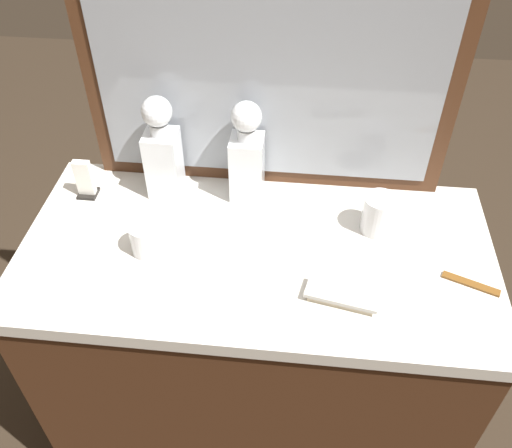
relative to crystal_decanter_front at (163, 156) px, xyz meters
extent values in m
plane|color=#2D2319|center=(0.26, -0.20, -1.02)|extent=(6.00, 6.00, 0.00)
cube|color=#472816|center=(0.26, -0.20, -0.58)|extent=(1.13, 0.57, 0.86)
cube|color=silver|center=(0.26, -0.20, -0.13)|extent=(1.16, 0.58, 0.04)
cube|color=#472816|center=(0.26, 0.08, 0.22)|extent=(0.93, 0.03, 0.67)
cube|color=gray|center=(0.26, 0.07, 0.22)|extent=(0.85, 0.01, 0.59)
cube|color=white|center=(0.00, 0.00, -0.02)|extent=(0.09, 0.09, 0.18)
cube|color=#8C4C14|center=(0.00, 0.00, -0.05)|extent=(0.07, 0.07, 0.12)
cylinder|color=white|center=(0.00, 0.00, 0.08)|extent=(0.05, 0.05, 0.03)
sphere|color=white|center=(0.00, 0.00, 0.13)|extent=(0.08, 0.08, 0.08)
cube|color=white|center=(0.22, 0.01, -0.03)|extent=(0.09, 0.09, 0.18)
cube|color=#8C4C14|center=(0.22, 0.01, -0.05)|extent=(0.07, 0.07, 0.12)
cylinder|color=white|center=(0.22, 0.01, 0.08)|extent=(0.05, 0.05, 0.03)
sphere|color=white|center=(0.22, 0.01, 0.13)|extent=(0.08, 0.08, 0.08)
cylinder|color=white|center=(0.56, -0.10, -0.06)|extent=(0.08, 0.08, 0.10)
cylinder|color=silver|center=(0.56, -0.10, -0.11)|extent=(0.08, 0.08, 0.01)
cylinder|color=white|center=(0.00, -0.23, -0.07)|extent=(0.08, 0.08, 0.08)
cylinder|color=silver|center=(0.00, -0.23, -0.11)|extent=(0.07, 0.07, 0.01)
cube|color=#B7A88C|center=(0.47, -0.34, -0.11)|extent=(0.15, 0.08, 0.01)
cube|color=#B7B5AD|center=(0.47, -0.34, -0.10)|extent=(0.17, 0.09, 0.01)
cube|color=brown|center=(0.77, -0.26, -0.11)|extent=(0.13, 0.07, 0.01)
cube|color=black|center=(-0.21, -0.04, -0.11)|extent=(0.05, 0.05, 0.01)
cube|color=white|center=(-0.21, -0.04, -0.06)|extent=(0.05, 0.02, 0.11)
camera|label=1|loc=(0.36, -1.13, 0.84)|focal=38.40mm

